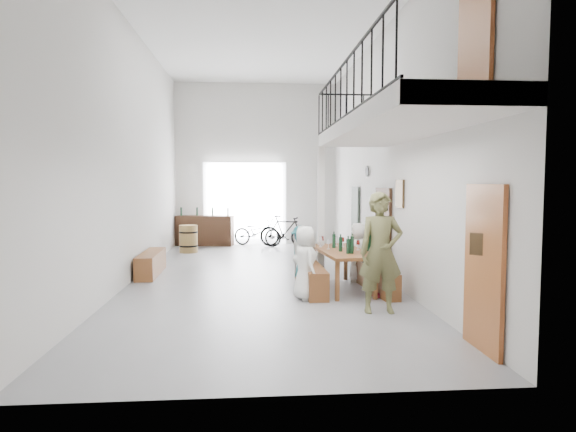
{
  "coord_description": "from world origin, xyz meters",
  "views": [
    {
      "loc": [
        -0.2,
        -10.63,
        2.12
      ],
      "look_at": [
        0.59,
        -0.5,
        1.41
      ],
      "focal_mm": 30.0,
      "sensor_mm": 36.0,
      "label": 1
    }
  ],
  "objects": [
    {
      "name": "host_standing",
      "position": [
        1.9,
        -3.04,
        0.98
      ],
      "size": [
        0.73,
        0.49,
        1.97
      ],
      "primitive_type": "imported",
      "rotation": [
        0.0,
        0.0,
        -0.03
      ],
      "color": "brown",
      "rests_on": "ground"
    },
    {
      "name": "balcony",
      "position": [
        1.98,
        -3.13,
        2.96
      ],
      "size": [
        1.52,
        5.62,
        4.0
      ],
      "color": "white",
      "rests_on": "ground"
    },
    {
      "name": "tableware",
      "position": [
        1.55,
        -1.26,
        0.93
      ],
      "size": [
        0.74,
        1.24,
        0.35
      ],
      "color": "black",
      "rests_on": "tasting_table"
    },
    {
      "name": "bench_inner",
      "position": [
        0.97,
        -1.24,
        0.26
      ],
      "size": [
        0.41,
        2.27,
        0.52
      ],
      "primitive_type": "cube",
      "rotation": [
        0.0,
        0.0,
        0.02
      ],
      "color": "brown",
      "rests_on": "ground"
    },
    {
      "name": "bicycle_near",
      "position": [
        0.02,
        5.37,
        0.46
      ],
      "size": [
        1.82,
        1.34,
        0.91
      ],
      "primitive_type": "imported",
      "rotation": [
        0.0,
        0.0,
        1.09
      ],
      "color": "black",
      "rests_on": "ground"
    },
    {
      "name": "potted_plant",
      "position": [
        2.45,
        0.26,
        0.19
      ],
      "size": [
        0.37,
        0.33,
        0.38
      ],
      "primitive_type": "imported",
      "rotation": [
        0.0,
        0.0,
        -0.12
      ],
      "color": "#1C4C1A",
      "rests_on": "ground"
    },
    {
      "name": "right_wall_decor",
      "position": [
        2.7,
        -1.87,
        1.74
      ],
      "size": [
        0.07,
        8.28,
        5.07
      ],
      "color": "brown",
      "rests_on": "ground"
    },
    {
      "name": "guest_left_a",
      "position": [
        0.77,
        -2.07,
        0.67
      ],
      "size": [
        0.59,
        0.74,
        1.34
      ],
      "primitive_type": "imported",
      "rotation": [
        0.0,
        0.0,
        1.85
      ],
      "color": "white",
      "rests_on": "ground"
    },
    {
      "name": "floor",
      "position": [
        0.0,
        0.0,
        0.0
      ],
      "size": [
        12.0,
        12.0,
        0.0
      ],
      "primitive_type": "plane",
      "color": "slate",
      "rests_on": "ground"
    },
    {
      "name": "side_bench",
      "position": [
        -2.5,
        0.55,
        0.26
      ],
      "size": [
        0.43,
        1.84,
        0.52
      ],
      "primitive_type": "cube",
      "rotation": [
        0.0,
        0.0,
        0.02
      ],
      "color": "brown",
      "rests_on": "ground"
    },
    {
      "name": "gateway_portal",
      "position": [
        -0.4,
        5.94,
        1.4
      ],
      "size": [
        2.8,
        0.08,
        2.8
      ],
      "primitive_type": "cube",
      "color": "white",
      "rests_on": "ground"
    },
    {
      "name": "bicycle_far",
      "position": [
        0.92,
        5.02,
        0.52
      ],
      "size": [
        1.79,
        1.04,
        1.04
      ],
      "primitive_type": "imported",
      "rotation": [
        0.0,
        0.0,
        1.23
      ],
      "color": "black",
      "rests_on": "ground"
    },
    {
      "name": "serving_counter",
      "position": [
        -1.75,
        5.65,
        0.5
      ],
      "size": [
        1.96,
        0.84,
        1.0
      ],
      "primitive_type": "cube",
      "rotation": [
        0.0,
        0.0,
        -0.17
      ],
      "color": "#372114",
      "rests_on": "ground"
    },
    {
      "name": "guest_right_a",
      "position": [
        2.13,
        -1.97,
        0.61
      ],
      "size": [
        0.52,
        0.77,
        1.21
      ],
      "primitive_type": "imported",
      "rotation": [
        0.0,
        0.0,
        -1.22
      ],
      "color": "#AD1D33",
      "rests_on": "ground"
    },
    {
      "name": "guest_right_c",
      "position": [
        2.1,
        -0.58,
        0.63
      ],
      "size": [
        0.55,
        0.7,
        1.26
      ],
      "primitive_type": "imported",
      "rotation": [
        0.0,
        0.0,
        -1.85
      ],
      "color": "white",
      "rests_on": "ground"
    },
    {
      "name": "guest_left_c",
      "position": [
        0.88,
        -0.96,
        0.63
      ],
      "size": [
        0.5,
        0.63,
        1.26
      ],
      "primitive_type": "imported",
      "rotation": [
        0.0,
        0.0,
        1.61
      ],
      "color": "white",
      "rests_on": "ground"
    },
    {
      "name": "tasting_table",
      "position": [
        1.6,
        -1.32,
        0.71
      ],
      "size": [
        1.06,
        2.15,
        0.79
      ],
      "rotation": [
        0.0,
        0.0,
        0.11
      ],
      "color": "brown",
      "rests_on": "ground"
    },
    {
      "name": "guest_right_b",
      "position": [
        2.18,
        -1.12,
        0.5
      ],
      "size": [
        0.3,
        0.93,
        1.0
      ],
      "primitive_type": "imported",
      "rotation": [
        0.0,
        0.0,
        -1.58
      ],
      "color": "black",
      "rests_on": "ground"
    },
    {
      "name": "guest_left_d",
      "position": [
        0.87,
        -0.47,
        0.6
      ],
      "size": [
        0.64,
        0.87,
        1.21
      ],
      "primitive_type": "imported",
      "rotation": [
        0.0,
        0.0,
        1.3
      ],
      "color": "#216870",
      "rests_on": "ground"
    },
    {
      "name": "oak_barrel",
      "position": [
        -2.09,
        4.03,
        0.42
      ],
      "size": [
        0.57,
        0.57,
        0.83
      ],
      "color": "olive",
      "rests_on": "ground"
    },
    {
      "name": "room_walls",
      "position": [
        0.0,
        0.0,
        3.55
      ],
      "size": [
        12.0,
        12.0,
        12.0
      ],
      "color": "silver",
      "rests_on": "ground"
    },
    {
      "name": "guest_left_b",
      "position": [
        0.79,
        -1.44,
        0.56
      ],
      "size": [
        0.39,
        0.47,
        1.12
      ],
      "primitive_type": "imported",
      "rotation": [
        0.0,
        0.0,
        1.24
      ],
      "color": "#216870",
      "rests_on": "ground"
    },
    {
      "name": "bench_wall",
      "position": [
        2.22,
        -1.39,
        0.24
      ],
      "size": [
        0.47,
        2.13,
        0.49
      ],
      "primitive_type": "cube",
      "rotation": [
        0.0,
        0.0,
        0.09
      ],
      "color": "brown",
      "rests_on": "ground"
    },
    {
      "name": "counter_bottles",
      "position": [
        -1.75,
        5.67,
        1.14
      ],
      "size": [
        1.64,
        0.33,
        0.28
      ],
      "color": "black",
      "rests_on": "serving_counter"
    }
  ]
}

